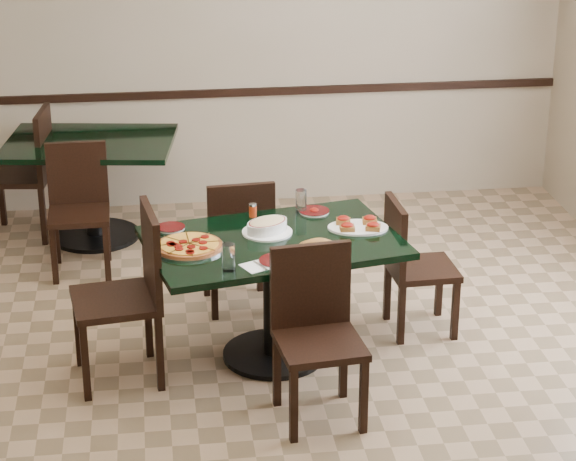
{
  "coord_description": "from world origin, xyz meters",
  "views": [
    {
      "loc": [
        -0.73,
        -5.7,
        3.2
      ],
      "look_at": [
        0.0,
        0.0,
        0.85
      ],
      "focal_mm": 70.0,
      "sensor_mm": 36.0,
      "label": 1
    }
  ],
  "objects": [
    {
      "name": "napkin_setting",
      "position": [
        -0.2,
        -0.25,
        0.75
      ],
      "size": [
        0.19,
        0.19,
        0.01
      ],
      "rotation": [
        0.0,
        0.0,
        0.44
      ],
      "color": "white",
      "rests_on": "main_table"
    },
    {
      "name": "bruschetta_platter",
      "position": [
        0.44,
        0.22,
        0.77
      ],
      "size": [
        0.38,
        0.28,
        0.05
      ],
      "rotation": [
        0.0,
        0.0,
        -0.12
      ],
      "color": "white",
      "rests_on": "main_table"
    },
    {
      "name": "side_plate_far_r",
      "position": [
        0.23,
        0.5,
        0.76
      ],
      "size": [
        0.18,
        0.18,
        0.03
      ],
      "rotation": [
        0.0,
        0.0,
        0.15
      ],
      "color": "white",
      "rests_on": "main_table"
    },
    {
      "name": "chair_right",
      "position": [
        0.79,
        0.36,
        0.47
      ],
      "size": [
        0.41,
        0.41,
        0.85
      ],
      "rotation": [
        0.0,
        0.0,
        1.61
      ],
      "color": "black",
      "rests_on": "floor"
    },
    {
      "name": "water_glass_b",
      "position": [
        -0.35,
        -0.27,
        0.82
      ],
      "size": [
        0.07,
        0.07,
        0.15
      ],
      "primitive_type": "cylinder",
      "color": "silver",
      "rests_on": "main_table"
    },
    {
      "name": "main_table",
      "position": [
        -0.07,
        0.12,
        0.57
      ],
      "size": [
        1.56,
        1.17,
        0.75
      ],
      "rotation": [
        0.0,
        0.0,
        0.2
      ],
      "color": "black",
      "rests_on": "floor"
    },
    {
      "name": "pepperoni_pizza",
      "position": [
        -0.54,
        0.05,
        0.77
      ],
      "size": [
        0.39,
        0.39,
        0.04
      ],
      "rotation": [
        0.0,
        0.0,
        0.06
      ],
      "color": "silver",
      "rests_on": "main_table"
    },
    {
      "name": "chair_far",
      "position": [
        -0.21,
        0.77,
        0.5
      ],
      "size": [
        0.45,
        0.45,
        0.89
      ],
      "rotation": [
        0.0,
        0.0,
        3.22
      ],
      "color": "black",
      "rests_on": "floor"
    },
    {
      "name": "back_chair_near",
      "position": [
        -1.23,
        1.58,
        0.49
      ],
      "size": [
        0.42,
        0.42,
        0.88
      ],
      "rotation": [
        0.0,
        0.0,
        0.02
      ],
      "color": "black",
      "rests_on": "floor"
    },
    {
      "name": "lasagna_casserole",
      "position": [
        -0.09,
        0.22,
        0.8
      ],
      "size": [
        0.31,
        0.29,
        0.09
      ],
      "rotation": [
        0.0,
        0.0,
        0.57
      ],
      "color": "white",
      "rests_on": "main_table"
    },
    {
      "name": "back_chair_left",
      "position": [
        -1.61,
        2.23,
        0.54
      ],
      "size": [
        0.5,
        0.5,
        0.96
      ],
      "rotation": [
        0.0,
        0.0,
        -1.69
      ],
      "color": "black",
      "rests_on": "floor"
    },
    {
      "name": "side_plate_far_l",
      "position": [
        -0.64,
        0.35,
        0.76
      ],
      "size": [
        0.17,
        0.17,
        0.02
      ],
      "rotation": [
        0.0,
        0.0,
        0.43
      ],
      "color": "white",
      "rests_on": "main_table"
    },
    {
      "name": "bread_basket",
      "position": [
        0.14,
        -0.11,
        0.79
      ],
      "size": [
        0.22,
        0.18,
        0.09
      ],
      "rotation": [
        0.0,
        0.0,
        0.27
      ],
      "color": "brown",
      "rests_on": "main_table"
    },
    {
      "name": "floor",
      "position": [
        0.0,
        0.0,
        0.0
      ],
      "size": [
        5.5,
        5.5,
        0.0
      ],
      "primitive_type": "plane",
      "color": "#8E7052",
      "rests_on": "ground"
    },
    {
      "name": "pepper_shaker",
      "position": [
        -0.14,
        0.49,
        0.79
      ],
      "size": [
        0.05,
        0.05,
        0.08
      ],
      "color": "red",
      "rests_on": "main_table"
    },
    {
      "name": "back_table",
      "position": [
        -1.16,
        2.12,
        0.52
      ],
      "size": [
        1.3,
        1.02,
        0.75
      ],
      "rotation": [
        0.0,
        0.0,
        -0.14
      ],
      "color": "black",
      "rests_on": "floor"
    },
    {
      "name": "chair_left",
      "position": [
        -0.87,
        0.0,
        0.57
      ],
      "size": [
        0.53,
        0.53,
        1.0
      ],
      "rotation": [
        0.0,
        0.0,
        -1.43
      ],
      "color": "black",
      "rests_on": "floor"
    },
    {
      "name": "water_glass_a",
      "position": [
        0.15,
        0.52,
        0.82
      ],
      "size": [
        0.07,
        0.07,
        0.14
      ],
      "primitive_type": "cylinder",
      "color": "silver",
      "rests_on": "main_table"
    },
    {
      "name": "side_plate_near",
      "position": [
        -0.08,
        -0.2,
        0.76
      ],
      "size": [
        0.2,
        0.2,
        0.02
      ],
      "rotation": [
        0.0,
        0.0,
        0.42
      ],
      "color": "white",
      "rests_on": "main_table"
    },
    {
      "name": "room_shell",
      "position": [
        1.02,
        1.73,
        1.17
      ],
      "size": [
        5.5,
        5.5,
        5.5
      ],
      "color": "white",
      "rests_on": "floor"
    },
    {
      "name": "chair_near",
      "position": [
        0.08,
        -0.5,
        0.52
      ],
      "size": [
        0.48,
        0.48,
        0.93
      ],
      "rotation": [
        0.0,
        0.0,
        0.11
      ],
      "color": "black",
      "rests_on": "floor"
    }
  ]
}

